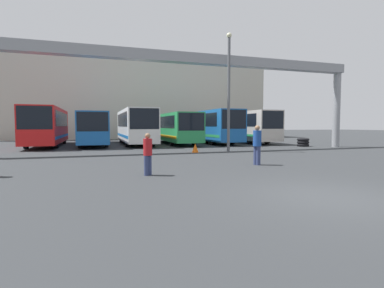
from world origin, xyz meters
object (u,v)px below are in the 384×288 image
object	(u,v)px
bus_slot_5	(243,125)
pedestrian_near_center	(148,153)
bus_slot_2	(135,125)
bus_slot_4	(209,125)
pedestrian_far_center	(257,144)
bus_slot_3	(174,127)
bus_slot_0	(47,125)
bus_slot_1	(93,127)
tire_stack	(303,142)
lamp_post	(229,88)
traffic_cone	(195,148)

from	to	relation	value
bus_slot_5	pedestrian_near_center	xyz separation A→B (m)	(-13.61, -18.59, -1.06)
bus_slot_2	bus_slot_4	bearing A→B (deg)	1.58
bus_slot_5	pedestrian_far_center	distance (m)	19.14
bus_slot_4	pedestrian_near_center	distance (m)	21.04
bus_slot_3	bus_slot_2	bearing A→B (deg)	-177.32
bus_slot_0	pedestrian_near_center	bearing A→B (deg)	-72.31
bus_slot_1	bus_slot_3	distance (m)	7.80
bus_slot_0	bus_slot_5	size ratio (longest dim) A/B	0.98
bus_slot_0	tire_stack	world-z (taller)	bus_slot_0
pedestrian_near_center	tire_stack	bearing A→B (deg)	-177.61
bus_slot_1	lamp_post	distance (m)	14.21
bus_slot_4	bus_slot_5	world-z (taller)	bus_slot_4
bus_slot_1	bus_slot_3	xyz separation A→B (m)	(7.80, -0.29, 0.02)
bus_slot_3	lamp_post	distance (m)	10.68
tire_stack	lamp_post	xyz separation A→B (m)	(-8.45, -2.66, 4.14)
bus_slot_3	bus_slot_5	world-z (taller)	bus_slot_5
bus_slot_0	pedestrian_far_center	size ratio (longest dim) A/B	6.23
bus_slot_4	pedestrian_far_center	distance (m)	17.86
bus_slot_0	bus_slot_1	world-z (taller)	bus_slot_0
bus_slot_0	bus_slot_4	size ratio (longest dim) A/B	0.97
bus_slot_1	pedestrian_far_center	xyz separation A→B (m)	(7.34, -17.55, -0.73)
bus_slot_0	bus_slot_2	bearing A→B (deg)	-0.29
bus_slot_5	lamp_post	size ratio (longest dim) A/B	1.43
bus_slot_0	bus_slot_1	xyz separation A→B (m)	(3.90, 0.43, -0.21)
bus_slot_2	traffic_cone	size ratio (longest dim) A/B	18.78
bus_slot_2	pedestrian_far_center	xyz separation A→B (m)	(3.45, -17.08, -0.92)
bus_slot_4	pedestrian_far_center	world-z (taller)	bus_slot_4
pedestrian_far_center	lamp_post	world-z (taller)	lamp_post
bus_slot_2	traffic_cone	distance (m)	10.55
bus_slot_1	bus_slot_4	distance (m)	11.70
bus_slot_5	traffic_cone	xyz separation A→B (m)	(-8.93, -10.22, -1.58)
lamp_post	bus_slot_4	bearing A→B (deg)	76.04
tire_stack	bus_slot_4	bearing A→B (deg)	127.82
bus_slot_1	bus_slot_2	size ratio (longest dim) A/B	1.08
pedestrian_near_center	traffic_cone	xyz separation A→B (m)	(4.68, 8.37, -0.52)
bus_slot_4	tire_stack	distance (m)	9.75
pedestrian_far_center	lamp_post	distance (m)	8.07
bus_slot_1	lamp_post	world-z (taller)	lamp_post
pedestrian_near_center	bus_slot_2	bearing A→B (deg)	-128.78
bus_slot_5	bus_slot_0	bearing A→B (deg)	-179.62
bus_slot_0	bus_slot_1	size ratio (longest dim) A/B	0.93
bus_slot_0	pedestrian_far_center	xyz separation A→B (m)	(11.24, -17.12, -0.93)
bus_slot_2	bus_slot_5	bearing A→B (deg)	0.82
bus_slot_3	lamp_post	size ratio (longest dim) A/B	1.43
bus_slot_0	bus_slot_3	bearing A→B (deg)	0.70
pedestrian_near_center	bus_slot_1	bearing A→B (deg)	-116.85
tire_stack	lamp_post	distance (m)	9.78
traffic_cone	tire_stack	size ratio (longest dim) A/B	0.59
bus_slot_0	bus_slot_3	distance (m)	11.70
bus_slot_1	tire_stack	size ratio (longest dim) A/B	11.95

